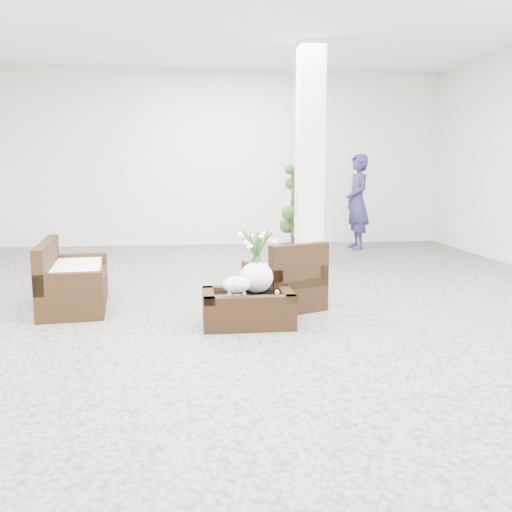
{
  "coord_description": "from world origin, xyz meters",
  "views": [
    {
      "loc": [
        -0.71,
        -6.13,
        1.57
      ],
      "look_at": [
        0.0,
        -0.1,
        0.62
      ],
      "focal_mm": 39.68,
      "sensor_mm": 36.0,
      "label": 1
    }
  ],
  "objects": [
    {
      "name": "tealight",
      "position": [
        0.16,
        -0.6,
        0.33
      ],
      "size": [
        0.04,
        0.04,
        0.03
      ],
      "primitive_type": "cylinder",
      "color": "white",
      "rests_on": "coffee_table"
    },
    {
      "name": "column",
      "position": [
        1.2,
        2.8,
        1.75
      ],
      "size": [
        0.4,
        0.4,
        3.5
      ],
      "primitive_type": "cube",
      "color": "white",
      "rests_on": "ground"
    },
    {
      "name": "ground",
      "position": [
        0.0,
        0.0,
        0.0
      ],
      "size": [
        11.0,
        11.0,
        0.0
      ],
      "primitive_type": "plane",
      "color": "gray",
      "rests_on": "ground"
    },
    {
      "name": "loveseat",
      "position": [
        -2.02,
        0.36,
        0.38
      ],
      "size": [
        0.83,
        1.49,
        0.76
      ],
      "primitive_type": "cube",
      "rotation": [
        0.0,
        0.0,
        1.68
      ],
      "color": "#311D0E",
      "rests_on": "ground"
    },
    {
      "name": "topiary",
      "position": [
        1.06,
        3.5,
        0.8
      ],
      "size": [
        0.43,
        0.43,
        1.59
      ],
      "primitive_type": null,
      "color": "#224D18",
      "rests_on": "ground"
    },
    {
      "name": "armchair",
      "position": [
        0.33,
        0.01,
        0.38
      ],
      "size": [
        0.94,
        0.92,
        0.77
      ],
      "primitive_type": "cube",
      "rotation": [
        0.0,
        0.0,
        3.56
      ],
      "color": "#311D0E",
      "rests_on": "ground"
    },
    {
      "name": "coffee_table",
      "position": [
        -0.14,
        -0.62,
        0.16
      ],
      "size": [
        0.9,
        0.6,
        0.31
      ],
      "primitive_type": "cube",
      "color": "#311D0E",
      "rests_on": "ground"
    },
    {
      "name": "sheep_figurine",
      "position": [
        -0.26,
        -0.72,
        0.42
      ],
      "size": [
        0.28,
        0.23,
        0.21
      ],
      "primitive_type": "ellipsoid",
      "color": "white",
      "rests_on": "coffee_table"
    },
    {
      "name": "planter_narcissus",
      "position": [
        -0.04,
        -0.52,
        0.71
      ],
      "size": [
        0.44,
        0.44,
        0.8
      ],
      "primitive_type": null,
      "color": "white",
      "rests_on": "coffee_table"
    },
    {
      "name": "shopper",
      "position": [
        2.51,
        4.5,
        0.91
      ],
      "size": [
        0.47,
        0.69,
        1.83
      ],
      "primitive_type": "imported",
      "rotation": [
        0.0,
        0.0,
        -1.52
      ],
      "color": "navy",
      "rests_on": "ground"
    }
  ]
}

